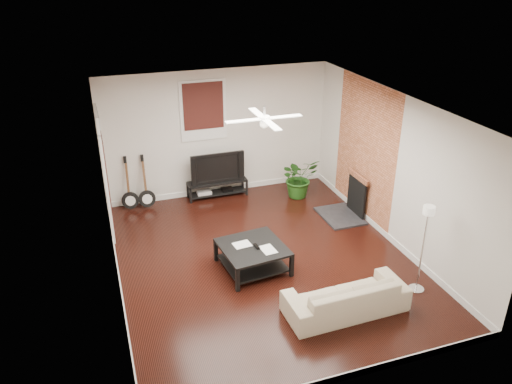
# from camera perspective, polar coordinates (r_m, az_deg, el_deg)

# --- Properties ---
(room) EXTENTS (5.01, 6.01, 2.81)m
(room) POSITION_cam_1_polar(r_m,az_deg,el_deg) (8.36, 0.88, 0.44)
(room) COLOR black
(room) RESTS_ON ground
(brick_accent) EXTENTS (0.02, 2.20, 2.80)m
(brick_accent) POSITION_cam_1_polar(r_m,az_deg,el_deg) (10.20, 12.27, 4.56)
(brick_accent) COLOR #B25F39
(brick_accent) RESTS_ON floor
(fireplace) EXTENTS (0.80, 1.10, 0.92)m
(fireplace) POSITION_cam_1_polar(r_m,az_deg,el_deg) (10.43, 10.44, -0.43)
(fireplace) COLOR black
(fireplace) RESTS_ON floor
(window_back) EXTENTS (1.00, 0.06, 1.30)m
(window_back) POSITION_cam_1_polar(r_m,az_deg,el_deg) (10.77, -6.01, 9.20)
(window_back) COLOR #370F0F
(window_back) RESTS_ON wall_back
(door_left) EXTENTS (0.08, 1.00, 2.50)m
(door_left) POSITION_cam_1_polar(r_m,az_deg,el_deg) (9.75, -16.78, 2.11)
(door_left) COLOR white
(door_left) RESTS_ON wall_left
(tv_stand) EXTENTS (1.33, 0.35, 0.37)m
(tv_stand) POSITION_cam_1_polar(r_m,az_deg,el_deg) (11.26, -4.41, 0.39)
(tv_stand) COLOR black
(tv_stand) RESTS_ON floor
(tv) EXTENTS (1.19, 0.16, 0.69)m
(tv) POSITION_cam_1_polar(r_m,az_deg,el_deg) (11.06, -4.53, 2.93)
(tv) COLOR black
(tv) RESTS_ON tv_stand
(coffee_table) EXTENTS (1.15, 1.15, 0.44)m
(coffee_table) POSITION_cam_1_polar(r_m,az_deg,el_deg) (8.68, -0.37, -7.41)
(coffee_table) COLOR black
(coffee_table) RESTS_ON floor
(sofa) EXTENTS (1.89, 0.78, 0.55)m
(sofa) POSITION_cam_1_polar(r_m,az_deg,el_deg) (7.82, 10.19, -11.55)
(sofa) COLOR tan
(sofa) RESTS_ON floor
(floor_lamp) EXTENTS (0.26, 0.26, 1.53)m
(floor_lamp) POSITION_cam_1_polar(r_m,az_deg,el_deg) (8.28, 18.41, -6.22)
(floor_lamp) COLOR silver
(floor_lamp) RESTS_ON floor
(potted_plant) EXTENTS (0.89, 0.80, 0.91)m
(potted_plant) POSITION_cam_1_polar(r_m,az_deg,el_deg) (11.16, 4.91, 1.66)
(potted_plant) COLOR #205217
(potted_plant) RESTS_ON floor
(guitar_left) EXTENTS (0.40, 0.31, 1.17)m
(guitar_left) POSITION_cam_1_polar(r_m,az_deg,el_deg) (10.80, -14.31, 0.85)
(guitar_left) COLOR black
(guitar_left) RESTS_ON floor
(guitar_right) EXTENTS (0.37, 0.27, 1.17)m
(guitar_right) POSITION_cam_1_polar(r_m,az_deg,el_deg) (10.80, -12.46, 1.04)
(guitar_right) COLOR black
(guitar_right) RESTS_ON floor
(ceiling_fan) EXTENTS (1.24, 1.24, 0.32)m
(ceiling_fan) POSITION_cam_1_polar(r_m,az_deg,el_deg) (7.93, 0.94, 8.33)
(ceiling_fan) COLOR white
(ceiling_fan) RESTS_ON ceiling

